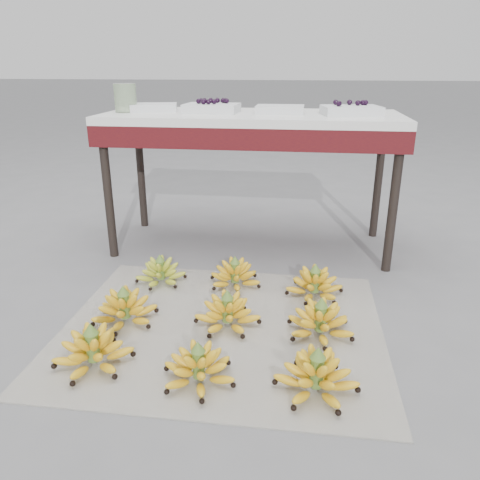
# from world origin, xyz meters

# --- Properties ---
(ground) EXTENTS (60.00, 60.00, 0.00)m
(ground) POSITION_xyz_m (0.00, 0.00, 0.00)
(ground) COLOR slate
(ground) RESTS_ON ground
(newspaper_mat) EXTENTS (1.25, 1.05, 0.01)m
(newspaper_mat) POSITION_xyz_m (0.01, -0.07, 0.00)
(newspaper_mat) COLOR silver
(newspaper_mat) RESTS_ON ground
(bunch_front_left) EXTENTS (0.29, 0.29, 0.16)m
(bunch_front_left) POSITION_xyz_m (-0.39, -0.37, 0.06)
(bunch_front_left) COLOR #F1B40E
(bunch_front_left) RESTS_ON newspaper_mat
(bunch_front_center) EXTENTS (0.31, 0.31, 0.15)m
(bunch_front_center) POSITION_xyz_m (-0.01, -0.41, 0.06)
(bunch_front_center) COLOR #F1B40E
(bunch_front_center) RESTS_ON newspaper_mat
(bunch_front_right) EXTENTS (0.33, 0.33, 0.16)m
(bunch_front_right) POSITION_xyz_m (0.37, -0.41, 0.06)
(bunch_front_right) COLOR #F1B40E
(bunch_front_right) RESTS_ON newspaper_mat
(bunch_mid_left) EXTENTS (0.33, 0.33, 0.16)m
(bunch_mid_left) POSITION_xyz_m (-0.39, -0.08, 0.06)
(bunch_mid_left) COLOR #F1B40E
(bunch_mid_left) RESTS_ON newspaper_mat
(bunch_mid_center) EXTENTS (0.34, 0.34, 0.16)m
(bunch_mid_center) POSITION_xyz_m (0.03, -0.05, 0.06)
(bunch_mid_center) COLOR #F1B40E
(bunch_mid_center) RESTS_ON newspaper_mat
(bunch_mid_right) EXTENTS (0.31, 0.31, 0.16)m
(bunch_mid_right) POSITION_xyz_m (0.39, -0.07, 0.06)
(bunch_mid_right) COLOR #F1B40E
(bunch_mid_right) RESTS_ON newspaper_mat
(bunch_back_left) EXTENTS (0.30, 0.30, 0.14)m
(bunch_back_left) POSITION_xyz_m (-0.35, 0.30, 0.05)
(bunch_back_left) COLOR olive
(bunch_back_left) RESTS_ON newspaper_mat
(bunch_back_center) EXTENTS (0.31, 0.31, 0.15)m
(bunch_back_center) POSITION_xyz_m (0.00, 0.31, 0.06)
(bunch_back_center) COLOR #F1B40E
(bunch_back_center) RESTS_ON newspaper_mat
(bunch_back_right) EXTENTS (0.30, 0.30, 0.15)m
(bunch_back_right) POSITION_xyz_m (0.37, 0.26, 0.06)
(bunch_back_right) COLOR #F1B40E
(bunch_back_right) RESTS_ON newspaper_mat
(vendor_table) EXTENTS (1.54, 0.62, 0.74)m
(vendor_table) POSITION_xyz_m (0.02, 0.85, 0.66)
(vendor_table) COLOR black
(vendor_table) RESTS_ON ground
(tray_far_left) EXTENTS (0.28, 0.23, 0.04)m
(tray_far_left) POSITION_xyz_m (-0.52, 0.88, 0.76)
(tray_far_left) COLOR silver
(tray_far_left) RESTS_ON vendor_table
(tray_left) EXTENTS (0.29, 0.21, 0.07)m
(tray_left) POSITION_xyz_m (-0.20, 0.85, 0.77)
(tray_left) COLOR silver
(tray_left) RESTS_ON vendor_table
(tray_right) EXTENTS (0.25, 0.18, 0.04)m
(tray_right) POSITION_xyz_m (0.16, 0.86, 0.76)
(tray_right) COLOR silver
(tray_right) RESTS_ON vendor_table
(tray_far_right) EXTENTS (0.31, 0.25, 0.07)m
(tray_far_right) POSITION_xyz_m (0.52, 0.81, 0.77)
(tray_far_right) COLOR silver
(tray_far_right) RESTS_ON vendor_table
(glass_jar) EXTENTS (0.13, 0.13, 0.15)m
(glass_jar) POSITION_xyz_m (-0.65, 0.81, 0.81)
(glass_jar) COLOR beige
(glass_jar) RESTS_ON vendor_table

